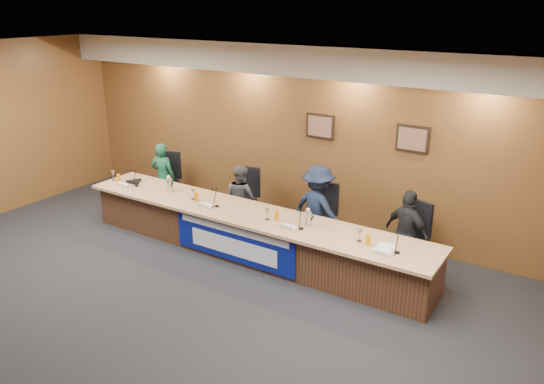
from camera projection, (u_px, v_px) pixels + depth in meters
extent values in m
plane|color=black|center=(140.00, 327.00, 6.65)|extent=(10.00, 10.00, 0.00)
cube|color=silver|center=(114.00, 67.00, 5.56)|extent=(10.00, 8.00, 0.04)
cube|color=brown|center=(300.00, 137.00, 9.27)|extent=(10.00, 0.04, 3.20)
cube|color=beige|center=(294.00, 59.00, 8.61)|extent=(10.00, 0.50, 0.50)
cube|color=#482918|center=(249.00, 234.00, 8.43)|extent=(6.00, 0.80, 0.70)
cube|color=tan|center=(247.00, 214.00, 8.26)|extent=(6.10, 0.95, 0.05)
cube|color=navy|center=(233.00, 242.00, 8.09)|extent=(2.20, 0.02, 0.65)
cube|color=silver|center=(232.00, 230.00, 8.01)|extent=(2.00, 0.01, 0.10)
cube|color=silver|center=(233.00, 247.00, 8.11)|extent=(1.60, 0.01, 0.28)
cube|color=black|center=(320.00, 126.00, 8.96)|extent=(0.52, 0.04, 0.42)
cube|color=black|center=(413.00, 139.00, 8.14)|extent=(0.52, 0.04, 0.42)
imported|color=#164E34|center=(163.00, 177.00, 10.20)|extent=(0.54, 0.42, 1.32)
imported|color=#4C4B51|center=(241.00, 198.00, 9.28)|extent=(0.67, 0.57, 1.20)
imported|color=#131D34|center=(318.00, 209.00, 8.47)|extent=(1.01, 0.70, 1.43)
imported|color=black|center=(407.00, 233.00, 7.74)|extent=(0.83, 0.56, 1.31)
cube|color=black|center=(167.00, 184.00, 10.34)|extent=(0.62, 0.62, 0.08)
cube|color=black|center=(244.00, 202.00, 9.40)|extent=(0.56, 0.56, 0.08)
cube|color=black|center=(320.00, 220.00, 8.63)|extent=(0.50, 0.50, 0.08)
cube|color=black|center=(408.00, 241.00, 7.88)|extent=(0.61, 0.61, 0.08)
cube|color=white|center=(120.00, 184.00, 9.36)|extent=(0.24, 0.08, 0.10)
cylinder|color=black|center=(137.00, 186.00, 9.38)|extent=(0.07, 0.07, 0.02)
cylinder|color=orange|center=(119.00, 178.00, 9.58)|extent=(0.06, 0.06, 0.15)
cylinder|color=silver|center=(113.00, 176.00, 9.68)|extent=(0.08, 0.08, 0.18)
cube|color=white|center=(203.00, 205.00, 8.41)|extent=(0.24, 0.08, 0.10)
cylinder|color=black|center=(217.00, 206.00, 8.46)|extent=(0.07, 0.07, 0.02)
cylinder|color=orange|center=(196.00, 197.00, 8.68)|extent=(0.06, 0.06, 0.15)
cylinder|color=silver|center=(193.00, 194.00, 8.76)|extent=(0.08, 0.08, 0.18)
cube|color=white|center=(286.00, 227.00, 7.61)|extent=(0.24, 0.08, 0.10)
cylinder|color=black|center=(301.00, 229.00, 7.63)|extent=(0.07, 0.07, 0.02)
cylinder|color=orange|center=(277.00, 215.00, 7.93)|extent=(0.06, 0.06, 0.15)
cylinder|color=silver|center=(267.00, 214.00, 7.94)|extent=(0.08, 0.08, 0.18)
cube|color=white|center=(380.00, 252.00, 6.84)|extent=(0.24, 0.08, 0.10)
cylinder|color=black|center=(397.00, 252.00, 6.91)|extent=(0.07, 0.07, 0.02)
cylinder|color=orange|center=(368.00, 240.00, 7.11)|extent=(0.06, 0.06, 0.15)
cylinder|color=silver|center=(360.00, 235.00, 7.22)|extent=(0.08, 0.08, 0.18)
cylinder|color=silver|center=(169.00, 185.00, 9.11)|extent=(0.12, 0.12, 0.23)
cylinder|color=silver|center=(308.00, 219.00, 7.71)|extent=(0.11, 0.11, 0.23)
cylinder|color=black|center=(135.00, 182.00, 9.55)|extent=(0.32, 0.32, 0.05)
cube|color=white|center=(385.00, 247.00, 7.07)|extent=(0.26, 0.33, 0.01)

